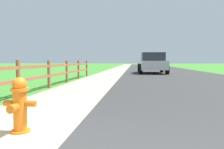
# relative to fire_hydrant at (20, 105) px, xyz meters

# --- Properties ---
(ground_plane) EXTENTS (120.00, 120.00, 0.00)m
(ground_plane) POSITION_rel_fire_hydrant_xyz_m (0.69, 23.76, -0.37)
(ground_plane) COLOR #3D802C
(road_asphalt) EXTENTS (7.00, 66.00, 0.01)m
(road_asphalt) POSITION_rel_fire_hydrant_xyz_m (4.19, 25.76, -0.37)
(road_asphalt) COLOR #333333
(road_asphalt) RESTS_ON ground
(curb_concrete) EXTENTS (6.00, 66.00, 0.01)m
(curb_concrete) POSITION_rel_fire_hydrant_xyz_m (-2.31, 25.76, -0.37)
(curb_concrete) COLOR #B9AE8B
(curb_concrete) RESTS_ON ground
(grass_verge) EXTENTS (5.00, 66.00, 0.00)m
(grass_verge) POSITION_rel_fire_hydrant_xyz_m (-3.81, 25.76, -0.37)
(grass_verge) COLOR #3D802C
(grass_verge) RESTS_ON ground
(fire_hydrant) EXTENTS (0.43, 0.37, 0.74)m
(fire_hydrant) POSITION_rel_fire_hydrant_xyz_m (0.00, 0.00, 0.00)
(fire_hydrant) COLOR orange
(fire_hydrant) RESTS_ON ground
(rail_fence) EXTENTS (0.11, 12.49, 0.97)m
(rail_fence) POSITION_rel_fire_hydrant_xyz_m (-1.47, 4.74, 0.19)
(rail_fence) COLOR brown
(rail_fence) RESTS_ON ground
(parked_suv_silver) EXTENTS (2.19, 4.33, 1.58)m
(parked_suv_silver) POSITION_rel_fire_hydrant_xyz_m (2.88, 14.67, 0.42)
(parked_suv_silver) COLOR #B7BABF
(parked_suv_silver) RESTS_ON ground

